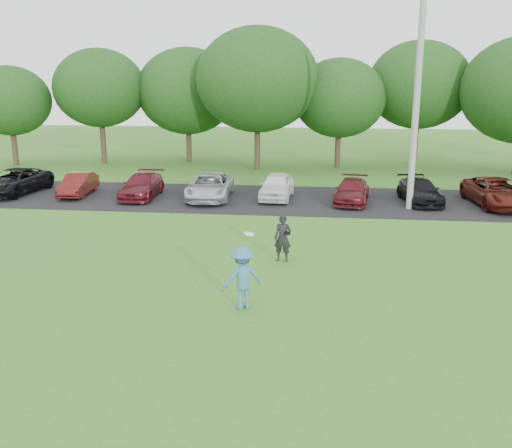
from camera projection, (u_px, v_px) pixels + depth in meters
The scene contains 7 objects.
ground at pixel (241, 306), 14.85m from camera, with size 100.00×100.00×0.00m, color #386F1F.
parking_lot at pixel (279, 199), 27.32m from camera, with size 32.00×6.50×0.03m, color black.
utility_pole at pixel (417, 97), 24.16m from camera, with size 0.28×0.28×9.76m, color #989793.
frisbee_player at pixel (242, 278), 14.56m from camera, with size 1.23×1.03×2.01m.
camera_bystander at pixel (283, 238), 18.25m from camera, with size 0.59×0.45×1.53m.
parked_cars at pixel (279, 188), 27.00m from camera, with size 28.76×4.68×1.25m.
tree_row at pixel (316, 89), 35.27m from camera, with size 42.39×9.85×8.64m.
Camera 1 is at (1.98, -13.66, 5.90)m, focal length 40.00 mm.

